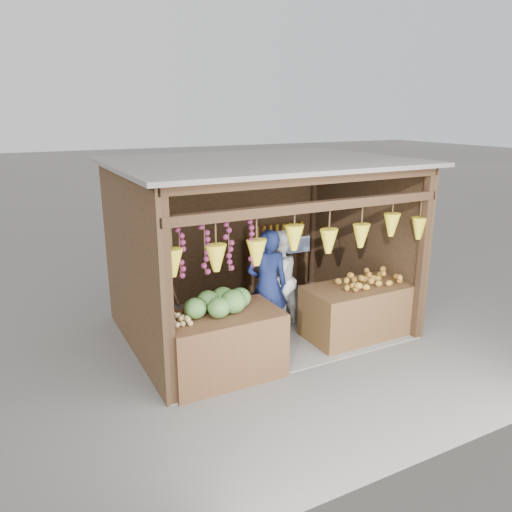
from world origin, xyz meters
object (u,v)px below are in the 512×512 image
at_px(counter_left, 223,345).
at_px(vendor_seated, 159,293).
at_px(counter_right, 360,310).
at_px(man_standing, 267,286).
at_px(woman_standing, 277,280).

relative_size(counter_left, vendor_seated, 1.35).
distance_m(counter_left, counter_right, 2.38).
bearing_deg(vendor_seated, man_standing, -161.40).
height_order(counter_right, woman_standing, woman_standing).
bearing_deg(woman_standing, counter_left, 14.42).
distance_m(counter_left, vendor_seated, 1.30).
height_order(man_standing, woman_standing, man_standing).
distance_m(counter_left, woman_standing, 1.76).
xyz_separation_m(counter_left, vendor_seated, (-0.49, 1.12, 0.43)).
bearing_deg(counter_right, counter_left, -175.85).
xyz_separation_m(counter_left, man_standing, (1.03, 0.68, 0.42)).
distance_m(woman_standing, vendor_seated, 1.88).
distance_m(counter_right, woman_standing, 1.36).
xyz_separation_m(counter_right, man_standing, (-1.35, 0.51, 0.46)).
height_order(woman_standing, vendor_seated, woman_standing).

